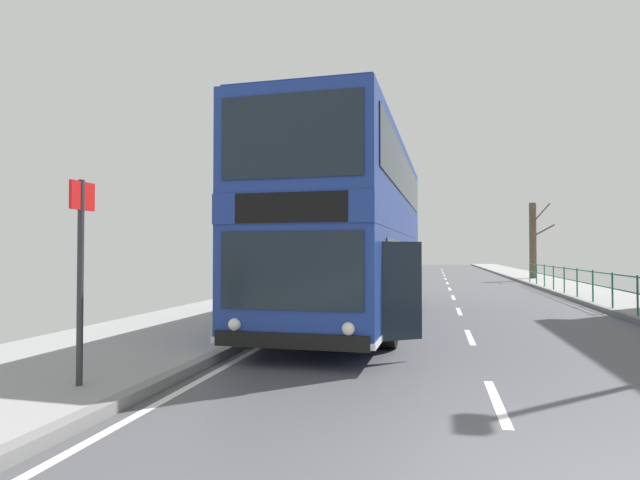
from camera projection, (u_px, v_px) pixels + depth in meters
name	position (u px, v px, depth m)	size (l,w,h in m)	color
double_decker_bus_main	(354.00, 230.00, 13.11)	(3.31, 11.07, 4.55)	navy
pedestrian_railing_far_kerb	(612.00, 284.00, 15.22)	(0.05, 27.05, 1.06)	#236B4C
bus_stop_sign_near	(81.00, 258.00, 6.43)	(0.08, 0.44, 2.58)	#2D2D33
bare_tree_far_00	(533.00, 240.00, 32.39)	(1.48, 1.92, 4.78)	brown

